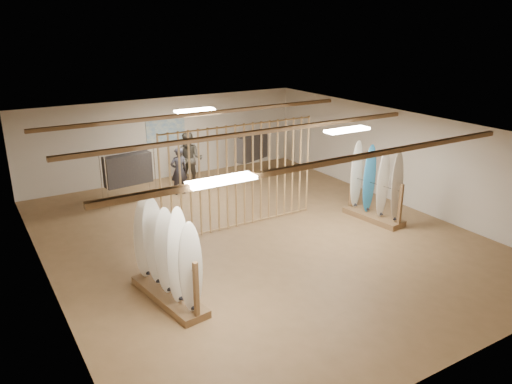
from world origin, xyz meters
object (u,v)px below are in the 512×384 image
shopper_b (190,156)px  clothing_rack_a (128,170)px  rack_left (167,268)px  clothing_rack_b (252,148)px  shopper_a (179,168)px  rack_right (375,196)px

shopper_b → clothing_rack_a: bearing=-127.5°
rack_left → clothing_rack_b: (5.78, 6.41, 0.31)m
clothing_rack_b → rack_left: bearing=-153.0°
shopper_a → shopper_b: bearing=-137.3°
rack_left → shopper_a: (2.74, 5.85, 0.17)m
shopper_a → rack_right: bearing=127.8°
clothing_rack_a → shopper_b: bearing=8.6°
clothing_rack_b → shopper_a: shopper_a is taller
clothing_rack_b → shopper_b: bearing=158.2°
rack_right → rack_left: bearing=-178.0°
shopper_a → clothing_rack_a: bearing=1.3°
clothing_rack_b → shopper_b: 2.40m
clothing_rack_a → rack_right: bearing=-48.6°
rack_left → shopper_b: (3.38, 6.45, 0.33)m
rack_left → rack_right: bearing=0.7°
clothing_rack_a → shopper_a: (1.63, 0.03, -0.20)m
clothing_rack_a → clothing_rack_b: 4.71m
clothing_rack_b → shopper_a: 3.10m
rack_right → shopper_b: (-3.10, 5.43, 0.33)m
rack_right → clothing_rack_b: rack_right is taller
shopper_b → rack_right: bearing=-23.2°
clothing_rack_a → shopper_b: (2.28, 0.63, -0.04)m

